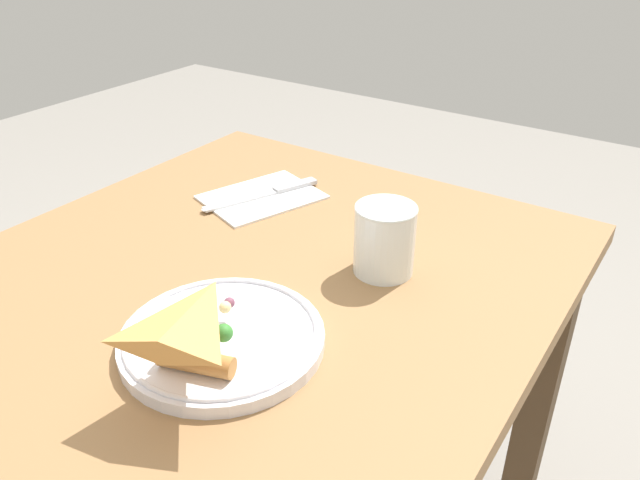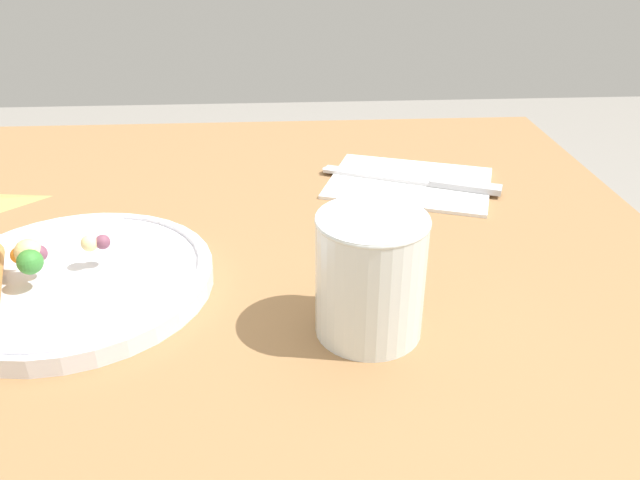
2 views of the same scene
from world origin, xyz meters
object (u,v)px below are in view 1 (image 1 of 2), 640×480
object	(u,v)px
plate_pizza	(221,337)
milk_glass	(384,242)
napkin_folded	(262,197)
butter_knife	(268,193)
dining_table	(203,372)

from	to	relation	value
plate_pizza	milk_glass	xyz separation A→B (m)	(-0.25, 0.07, 0.03)
napkin_folded	butter_knife	distance (m)	0.01
dining_table	plate_pizza	bearing A→B (deg)	64.40
napkin_folded	butter_knife	world-z (taller)	butter_knife
milk_glass	dining_table	bearing A→B (deg)	-35.60
napkin_folded	butter_knife	size ratio (longest dim) A/B	1.08
milk_glass	plate_pizza	bearing A→B (deg)	-16.46
milk_glass	butter_knife	world-z (taller)	milk_glass
napkin_folded	milk_glass	bearing A→B (deg)	72.97
dining_table	napkin_folded	distance (m)	0.34
dining_table	napkin_folded	xyz separation A→B (m)	(-0.30, -0.13, 0.11)
dining_table	plate_pizza	xyz separation A→B (m)	(0.04, 0.08, 0.12)
butter_knife	napkin_folded	bearing A→B (deg)	0.00
dining_table	plate_pizza	distance (m)	0.15
butter_knife	milk_glass	bearing A→B (deg)	93.88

